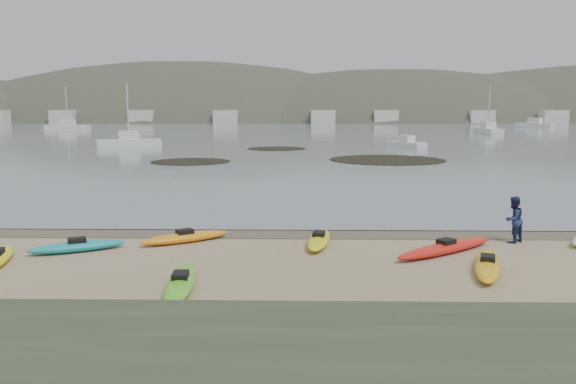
{
  "coord_description": "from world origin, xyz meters",
  "views": [
    {
      "loc": [
        0.42,
        -20.98,
        4.65
      ],
      "look_at": [
        0.0,
        0.0,
        1.5
      ],
      "focal_mm": 35.0,
      "sensor_mm": 36.0,
      "label": 1
    }
  ],
  "objects": [
    {
      "name": "ground",
      "position": [
        0.0,
        0.0,
        0.0
      ],
      "size": [
        600.0,
        600.0,
        0.0
      ],
      "primitive_type": "plane",
      "color": "tan",
      "rests_on": "ground"
    },
    {
      "name": "wet_sand",
      "position": [
        0.0,
        -0.3,
        0.0
      ],
      "size": [
        60.0,
        60.0,
        0.0
      ],
      "primitive_type": "plane",
      "color": "brown",
      "rests_on": "ground"
    },
    {
      "name": "water",
      "position": [
        0.0,
        300.0,
        0.01
      ],
      "size": [
        1200.0,
        1200.0,
        0.0
      ],
      "primitive_type": "plane",
      "color": "slate",
      "rests_on": "ground"
    },
    {
      "name": "kayaks",
      "position": [
        -0.81,
        -4.11,
        0.17
      ],
      "size": [
        23.55,
        8.72,
        0.34
      ],
      "color": "#F3AE14",
      "rests_on": "ground"
    },
    {
      "name": "person_east",
      "position": [
        7.87,
        -1.72,
        0.81
      ],
      "size": [
        1.0,
        0.96,
        1.63
      ],
      "primitive_type": "imported",
      "rotation": [
        0.0,
        0.0,
        3.77
      ],
      "color": "navy",
      "rests_on": "ground"
    },
    {
      "name": "kelp_mats",
      "position": [
        1.87,
        31.88,
        0.03
      ],
      "size": [
        25.92,
        22.52,
        0.04
      ],
      "color": "black",
      "rests_on": "water"
    },
    {
      "name": "moored_boats",
      "position": [
        7.58,
        85.79,
        0.58
      ],
      "size": [
        112.09,
        74.84,
        1.25
      ],
      "color": "silver",
      "rests_on": "ground"
    },
    {
      "name": "far_hills",
      "position": [
        39.38,
        193.97,
        -15.93
      ],
      "size": [
        550.0,
        135.0,
        80.0
      ],
      "color": "#384235",
      "rests_on": "ground"
    },
    {
      "name": "far_town",
      "position": [
        6.0,
        145.0,
        2.0
      ],
      "size": [
        199.0,
        5.0,
        4.0
      ],
      "color": "beige",
      "rests_on": "ground"
    }
  ]
}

